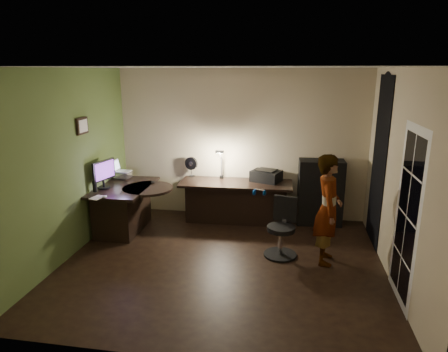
% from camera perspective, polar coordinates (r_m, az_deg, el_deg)
% --- Properties ---
extents(floor, '(4.50, 4.00, 0.01)m').
position_cam_1_polar(floor, '(5.84, -0.25, -12.33)').
color(floor, black).
rests_on(floor, ground).
extents(ceiling, '(4.50, 4.00, 0.01)m').
position_cam_1_polar(ceiling, '(5.18, -0.29, 15.34)').
color(ceiling, silver).
rests_on(ceiling, floor).
extents(wall_back, '(4.50, 0.01, 2.70)m').
position_cam_1_polar(wall_back, '(7.29, 2.41, 4.54)').
color(wall_back, tan).
rests_on(wall_back, floor).
extents(wall_front, '(4.50, 0.01, 2.70)m').
position_cam_1_polar(wall_front, '(3.49, -5.90, -7.44)').
color(wall_front, tan).
rests_on(wall_front, floor).
extents(wall_left, '(0.01, 4.00, 2.70)m').
position_cam_1_polar(wall_left, '(6.14, -21.51, 1.48)').
color(wall_left, tan).
rests_on(wall_left, floor).
extents(wall_right, '(0.01, 4.00, 2.70)m').
position_cam_1_polar(wall_right, '(5.45, 23.78, -0.36)').
color(wall_right, tan).
rests_on(wall_right, floor).
extents(green_wall_overlay, '(0.00, 4.00, 2.70)m').
position_cam_1_polar(green_wall_overlay, '(6.13, -21.39, 1.48)').
color(green_wall_overlay, '#4F6730').
rests_on(green_wall_overlay, floor).
extents(arched_doorway, '(0.01, 0.90, 2.60)m').
position_cam_1_polar(arched_doorway, '(6.55, 21.26, 1.86)').
color(arched_doorway, black).
rests_on(arched_doorway, floor).
extents(french_door, '(0.02, 0.92, 2.10)m').
position_cam_1_polar(french_door, '(5.03, 24.68, -5.30)').
color(french_door, white).
rests_on(french_door, floor).
extents(framed_picture, '(0.04, 0.30, 0.25)m').
position_cam_1_polar(framed_picture, '(6.42, -19.63, 6.76)').
color(framed_picture, black).
rests_on(framed_picture, wall_left).
extents(desk_left, '(0.85, 1.36, 0.78)m').
position_cam_1_polar(desk_left, '(7.00, -13.91, -4.50)').
color(desk_left, black).
rests_on(desk_left, floor).
extents(desk_right, '(1.99, 0.75, 0.74)m').
position_cam_1_polar(desk_right, '(7.16, 1.70, -3.77)').
color(desk_right, black).
rests_on(desk_right, floor).
extents(cabinet, '(0.79, 0.42, 1.16)m').
position_cam_1_polar(cabinet, '(7.22, 13.58, -2.28)').
color(cabinet, black).
rests_on(cabinet, floor).
extents(laptop_stand, '(0.28, 0.24, 0.11)m').
position_cam_1_polar(laptop_stand, '(7.35, -14.21, 0.17)').
color(laptop_stand, silver).
rests_on(laptop_stand, desk_left).
extents(laptop, '(0.31, 0.30, 0.20)m').
position_cam_1_polar(laptop, '(7.31, -14.29, 1.38)').
color(laptop, silver).
rests_on(laptop, laptop_stand).
extents(monitor, '(0.22, 0.52, 0.33)m').
position_cam_1_polar(monitor, '(6.78, -16.87, -0.27)').
color(monitor, black).
rests_on(monitor, desk_left).
extents(mouse, '(0.10, 0.12, 0.04)m').
position_cam_1_polar(mouse, '(6.29, -16.69, -2.85)').
color(mouse, silver).
rests_on(mouse, desk_left).
extents(phone, '(0.09, 0.13, 0.01)m').
position_cam_1_polar(phone, '(6.97, -10.11, -0.83)').
color(phone, black).
rests_on(phone, desk_left).
extents(pen, '(0.04, 0.14, 0.01)m').
position_cam_1_polar(pen, '(6.50, -14.45, -2.24)').
color(pen, black).
rests_on(pen, desk_left).
extents(speaker, '(0.07, 0.07, 0.17)m').
position_cam_1_polar(speaker, '(6.64, -17.98, -1.40)').
color(speaker, black).
rests_on(speaker, desk_left).
extents(notepad, '(0.20, 0.25, 0.01)m').
position_cam_1_polar(notepad, '(6.32, -17.65, -2.96)').
color(notepad, silver).
rests_on(notepad, desk_left).
extents(desk_fan, '(0.27, 0.19, 0.37)m').
position_cam_1_polar(desk_fan, '(7.43, -4.67, 1.33)').
color(desk_fan, black).
rests_on(desk_fan, desk_right).
extents(headphones, '(0.23, 0.16, 0.10)m').
position_cam_1_polar(headphones, '(6.38, 5.06, -2.29)').
color(headphones, navy).
rests_on(headphones, desk_right).
extents(printer, '(0.59, 0.53, 0.22)m').
position_cam_1_polar(printer, '(7.14, 6.05, 0.08)').
color(printer, black).
rests_on(printer, desk_right).
extents(desk_lamp, '(0.15, 0.27, 0.59)m').
position_cam_1_polar(desk_lamp, '(7.23, -0.35, 1.86)').
color(desk_lamp, black).
rests_on(desk_lamp, desk_right).
extents(office_chair, '(0.59, 0.59, 0.87)m').
position_cam_1_polar(office_chair, '(5.92, 8.16, -7.41)').
color(office_chair, black).
rests_on(office_chair, floor).
extents(person, '(0.40, 0.58, 1.57)m').
position_cam_1_polar(person, '(5.76, 14.62, -4.66)').
color(person, '#D8A88C').
rests_on(person, floor).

